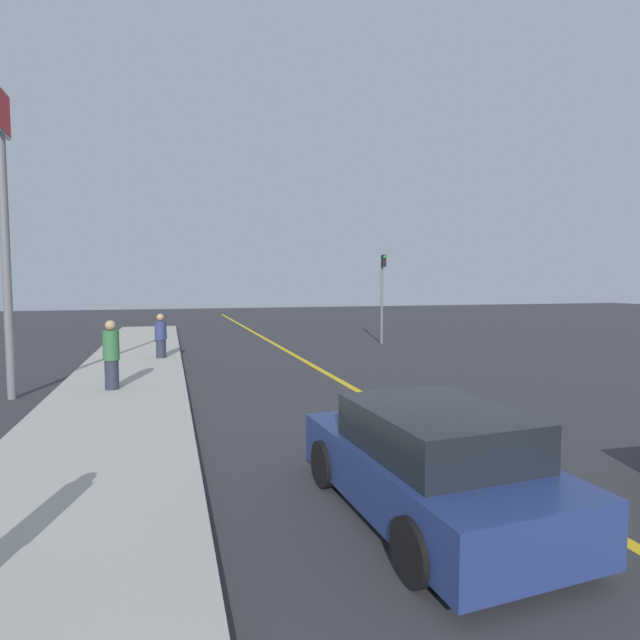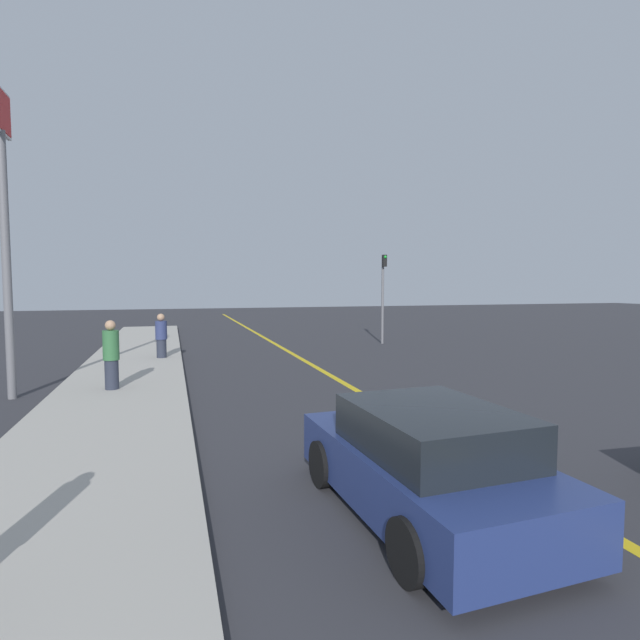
{
  "view_description": "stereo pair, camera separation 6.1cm",
  "coord_description": "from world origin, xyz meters",
  "px_view_note": "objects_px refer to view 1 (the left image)",
  "views": [
    {
      "loc": [
        -4.73,
        0.47,
        2.81
      ],
      "look_at": [
        -0.32,
        15.02,
        1.72
      ],
      "focal_mm": 28.0,
      "sensor_mm": 36.0,
      "label": 1
    },
    {
      "loc": [
        -4.67,
        0.46,
        2.81
      ],
      "look_at": [
        -0.32,
        15.02,
        1.72
      ],
      "focal_mm": 28.0,
      "sensor_mm": 36.0,
      "label": 2
    }
  ],
  "objects_px": {
    "car_ahead_center": "(429,463)",
    "roadside_sign": "(3,187)",
    "traffic_light": "(382,290)",
    "pedestrian_mid_group": "(111,355)",
    "pedestrian_far_standing": "(161,336)"
  },
  "relations": [
    {
      "from": "pedestrian_mid_group",
      "to": "roadside_sign",
      "type": "height_order",
      "value": "roadside_sign"
    },
    {
      "from": "car_ahead_center",
      "to": "roadside_sign",
      "type": "height_order",
      "value": "roadside_sign"
    },
    {
      "from": "pedestrian_mid_group",
      "to": "pedestrian_far_standing",
      "type": "distance_m",
      "value": 5.49
    },
    {
      "from": "traffic_light",
      "to": "roadside_sign",
      "type": "xyz_separation_m",
      "value": [
        -13.38,
        -7.89,
        2.58
      ]
    },
    {
      "from": "pedestrian_mid_group",
      "to": "pedestrian_far_standing",
      "type": "relative_size",
      "value": 1.1
    },
    {
      "from": "traffic_light",
      "to": "roadside_sign",
      "type": "bearing_deg",
      "value": -149.48
    },
    {
      "from": "pedestrian_mid_group",
      "to": "car_ahead_center",
      "type": "bearing_deg",
      "value": -62.0
    },
    {
      "from": "pedestrian_mid_group",
      "to": "traffic_light",
      "type": "bearing_deg",
      "value": 36.34
    },
    {
      "from": "car_ahead_center",
      "to": "roadside_sign",
      "type": "distance_m",
      "value": 11.73
    },
    {
      "from": "traffic_light",
      "to": "pedestrian_far_standing",
      "type": "bearing_deg",
      "value": -164.49
    },
    {
      "from": "pedestrian_far_standing",
      "to": "roadside_sign",
      "type": "distance_m",
      "value": 7.46
    },
    {
      "from": "pedestrian_far_standing",
      "to": "traffic_light",
      "type": "relative_size",
      "value": 0.38
    },
    {
      "from": "pedestrian_mid_group",
      "to": "pedestrian_far_standing",
      "type": "xyz_separation_m",
      "value": [
        1.11,
        5.38,
        -0.09
      ]
    },
    {
      "from": "car_ahead_center",
      "to": "traffic_light",
      "type": "bearing_deg",
      "value": 64.97
    },
    {
      "from": "pedestrian_mid_group",
      "to": "traffic_light",
      "type": "relative_size",
      "value": 0.42
    }
  ]
}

